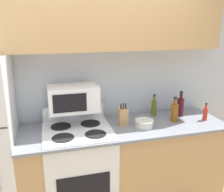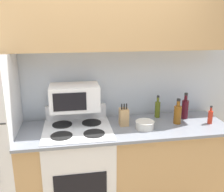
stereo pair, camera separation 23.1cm
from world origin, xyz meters
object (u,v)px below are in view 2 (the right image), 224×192
bottle_wine_red (185,108)px  bowl (145,125)px  microwave (75,97)px  knife_block (124,117)px  bottle_hot_sauce (210,117)px  stove (79,168)px  bottle_olive_oil (157,109)px  bottle_whiskey (178,114)px

bottle_wine_red → bowl: bearing=-158.8°
microwave → knife_block: 0.56m
bowl → bottle_hot_sauce: 0.74m
stove → bottle_olive_oil: size_ratio=4.19×
stove → bottle_wine_red: size_ratio=3.63×
bottle_hot_sauce → bottle_whiskey: bottle_whiskey is taller
bottle_olive_oil → bottle_whiskey: (0.15, -0.22, 0.01)m
stove → microwave: (-0.01, 0.15, 0.74)m
knife_block → bottle_wine_red: size_ratio=0.81×
bowl → bottle_hot_sauce: bearing=1.0°
bottle_whiskey → knife_block: bearing=174.8°
bowl → bottle_olive_oil: bearing=50.9°
bottle_wine_red → bottle_whiskey: 0.20m
knife_block → bottle_wine_red: bearing=6.3°
stove → bowl: stove is taller
microwave → bottle_hot_sauce: bearing=-8.6°
bottle_hot_sauce → knife_block: bearing=173.0°
microwave → bowl: bearing=-18.2°
bottle_hot_sauce → bottle_whiskey: 0.36m
stove → bowl: bearing=-6.6°
bowl → bottle_olive_oil: bottle_olive_oil is taller
bottle_whiskey → stove: bearing=179.7°
bottle_hot_sauce → bottle_olive_oil: bearing=150.6°
bowl → bottle_hot_sauce: size_ratio=0.99×
bottle_whiskey → bowl: bearing=-169.2°
bottle_whiskey → bottle_olive_oil: bearing=123.9°
bottle_olive_oil → bottle_hot_sauce: bearing=-29.4°
microwave → bowl: 0.79m
microwave → bottle_olive_oil: bearing=3.8°
bowl → bottle_whiskey: size_ratio=0.71×
bottle_wine_red → bottle_olive_oil: size_ratio=1.15×
bottle_wine_red → bottle_olive_oil: (-0.30, 0.09, -0.02)m
bowl → knife_block: bearing=147.0°
stove → microwave: microwave is taller
stove → knife_block: knife_block is taller
stove → knife_block: bearing=5.4°
bowl → bottle_wine_red: 0.58m
bottle_wine_red → bottle_hot_sauce: size_ratio=1.50×
bottle_wine_red → bottle_olive_oil: 0.31m
knife_block → stove: bearing=-174.6°
bottle_olive_oil → bottle_whiskey: size_ratio=0.93×
bottle_olive_oil → bottle_whiskey: bottle_whiskey is taller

